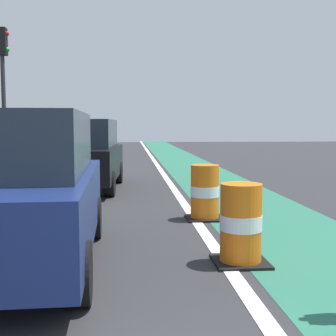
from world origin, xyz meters
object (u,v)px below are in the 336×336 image
parked_suv_nearest (22,189)px  parked_suv_second (86,154)px  traffic_barrel_front (241,225)px  traffic_barrel_mid (205,193)px  pedestrian_crossing (43,147)px  traffic_light_corner (3,77)px

parked_suv_nearest → parked_suv_second: bearing=89.1°
traffic_barrel_front → traffic_barrel_mid: 2.92m
traffic_barrel_front → pedestrian_crossing: bearing=109.4°
parked_suv_nearest → traffic_barrel_mid: parked_suv_nearest is taller
parked_suv_nearest → pedestrian_crossing: (-2.63, 15.52, -0.17)m
traffic_barrel_front → traffic_barrel_mid: (-0.01, 2.92, 0.00)m
traffic_barrel_mid → traffic_barrel_front: bearing=-89.9°
parked_suv_nearest → traffic_barrel_front: (2.90, -0.12, -0.50)m
parked_suv_second → traffic_barrel_mid: 5.34m
traffic_barrel_front → traffic_barrel_mid: bearing=90.1°
parked_suv_second → traffic_light_corner: (-2.92, 2.40, 2.47)m
traffic_barrel_front → traffic_light_corner: size_ratio=0.21×
traffic_barrel_mid → parked_suv_second: bearing=121.4°
parked_suv_nearest → traffic_barrel_front: 2.94m
parked_suv_nearest → traffic_barrel_mid: (2.89, 2.80, -0.50)m
traffic_barrel_mid → traffic_light_corner: size_ratio=0.21×
parked_suv_second → pedestrian_crossing: (-2.74, 8.19, -0.17)m
traffic_barrel_front → pedestrian_crossing: pedestrian_crossing is taller
parked_suv_second → traffic_light_corner: size_ratio=0.92×
traffic_barrel_mid → traffic_light_corner: 9.45m
parked_suv_second → traffic_light_corner: bearing=140.6°
traffic_barrel_front → pedestrian_crossing: size_ratio=0.68×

